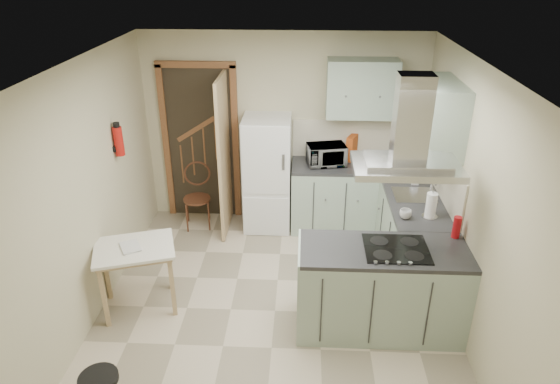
# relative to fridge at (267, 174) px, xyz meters

# --- Properties ---
(floor) EXTENTS (4.20, 4.20, 0.00)m
(floor) POSITION_rel_fridge_xyz_m (0.20, -1.80, -0.75)
(floor) COLOR beige
(floor) RESTS_ON ground
(ceiling) EXTENTS (4.20, 4.20, 0.00)m
(ceiling) POSITION_rel_fridge_xyz_m (0.20, -1.80, 1.75)
(ceiling) COLOR silver
(ceiling) RESTS_ON back_wall
(back_wall) EXTENTS (3.60, 0.00, 3.60)m
(back_wall) POSITION_rel_fridge_xyz_m (0.20, 0.30, 0.50)
(back_wall) COLOR #BEB593
(back_wall) RESTS_ON floor
(left_wall) EXTENTS (0.00, 4.20, 4.20)m
(left_wall) POSITION_rel_fridge_xyz_m (-1.60, -1.80, 0.50)
(left_wall) COLOR #BEB593
(left_wall) RESTS_ON floor
(right_wall) EXTENTS (0.00, 4.20, 4.20)m
(right_wall) POSITION_rel_fridge_xyz_m (2.00, -1.80, 0.50)
(right_wall) COLOR #BEB593
(right_wall) RESTS_ON floor
(doorway) EXTENTS (1.10, 0.12, 2.10)m
(doorway) POSITION_rel_fridge_xyz_m (-0.90, 0.27, 0.30)
(doorway) COLOR brown
(doorway) RESTS_ON floor
(fridge) EXTENTS (0.60, 0.60, 1.50)m
(fridge) POSITION_rel_fridge_xyz_m (0.00, 0.00, 0.00)
(fridge) COLOR white
(fridge) RESTS_ON floor
(counter_back) EXTENTS (1.08, 0.60, 0.90)m
(counter_back) POSITION_rel_fridge_xyz_m (0.86, 0.00, -0.30)
(counter_back) COLOR #9EB2A0
(counter_back) RESTS_ON floor
(counter_right) EXTENTS (0.60, 1.95, 0.90)m
(counter_right) POSITION_rel_fridge_xyz_m (1.70, -0.68, -0.30)
(counter_right) COLOR #9EB2A0
(counter_right) RESTS_ON floor
(splashback) EXTENTS (1.68, 0.02, 0.50)m
(splashback) POSITION_rel_fridge_xyz_m (1.16, 0.29, 0.40)
(splashback) COLOR beige
(splashback) RESTS_ON counter_back
(wall_cabinet_back) EXTENTS (0.85, 0.35, 0.70)m
(wall_cabinet_back) POSITION_rel_fridge_xyz_m (1.15, 0.12, 1.10)
(wall_cabinet_back) COLOR #9EB2A0
(wall_cabinet_back) RESTS_ON back_wall
(wall_cabinet_right) EXTENTS (0.35, 0.90, 0.70)m
(wall_cabinet_right) POSITION_rel_fridge_xyz_m (1.82, -0.95, 1.10)
(wall_cabinet_right) COLOR #9EB2A0
(wall_cabinet_right) RESTS_ON right_wall
(peninsula) EXTENTS (1.55, 0.65, 0.90)m
(peninsula) POSITION_rel_fridge_xyz_m (1.22, -1.98, -0.30)
(peninsula) COLOR #9EB2A0
(peninsula) RESTS_ON floor
(hob) EXTENTS (0.58, 0.50, 0.01)m
(hob) POSITION_rel_fridge_xyz_m (1.32, -1.98, 0.16)
(hob) COLOR black
(hob) RESTS_ON peninsula
(extractor_hood) EXTENTS (0.90, 0.55, 0.10)m
(extractor_hood) POSITION_rel_fridge_xyz_m (1.32, -1.98, 0.97)
(extractor_hood) COLOR silver
(extractor_hood) RESTS_ON ceiling
(sink) EXTENTS (0.45, 0.40, 0.01)m
(sink) POSITION_rel_fridge_xyz_m (1.70, -0.85, 0.16)
(sink) COLOR silver
(sink) RESTS_ON counter_right
(fire_extinguisher) EXTENTS (0.10, 0.10, 0.32)m
(fire_extinguisher) POSITION_rel_fridge_xyz_m (-1.54, -0.90, 0.75)
(fire_extinguisher) COLOR #B2140F
(fire_extinguisher) RESTS_ON left_wall
(drop_leaf_table) EXTENTS (0.91, 0.78, 0.72)m
(drop_leaf_table) POSITION_rel_fridge_xyz_m (-1.20, -1.78, -0.39)
(drop_leaf_table) COLOR tan
(drop_leaf_table) RESTS_ON floor
(bentwood_chair) EXTENTS (0.42, 0.42, 0.80)m
(bentwood_chair) POSITION_rel_fridge_xyz_m (-0.93, -0.08, -0.35)
(bentwood_chair) COLOR #4C3019
(bentwood_chair) RESTS_ON floor
(microwave) EXTENTS (0.53, 0.41, 0.26)m
(microwave) POSITION_rel_fridge_xyz_m (0.75, 0.00, 0.28)
(microwave) COLOR black
(microwave) RESTS_ON counter_back
(kettle) EXTENTS (0.17, 0.17, 0.20)m
(kettle) POSITION_rel_fridge_xyz_m (1.29, 0.03, 0.25)
(kettle) COLOR white
(kettle) RESTS_ON counter_back
(cereal_box) EXTENTS (0.17, 0.23, 0.32)m
(cereal_box) POSITION_rel_fridge_xyz_m (1.08, 0.18, 0.31)
(cereal_box) COLOR #C04A16
(cereal_box) RESTS_ON counter_back
(soap_bottle) EXTENTS (0.08, 0.08, 0.18)m
(soap_bottle) POSITION_rel_fridge_xyz_m (1.76, -0.54, 0.24)
(soap_bottle) COLOR silver
(soap_bottle) RESTS_ON counter_right
(paper_towel) EXTENTS (0.13, 0.13, 0.28)m
(paper_towel) POSITION_rel_fridge_xyz_m (1.76, -1.34, 0.29)
(paper_towel) COLOR white
(paper_towel) RESTS_ON counter_right
(cup) EXTENTS (0.12, 0.12, 0.09)m
(cup) POSITION_rel_fridge_xyz_m (1.51, -1.38, 0.20)
(cup) COLOR silver
(cup) RESTS_ON counter_right
(red_bottle) EXTENTS (0.09, 0.09, 0.22)m
(red_bottle) POSITION_rel_fridge_xyz_m (1.92, -1.74, 0.26)
(red_bottle) COLOR #B80F16
(red_bottle) RESTS_ON peninsula
(book) EXTENTS (0.27, 0.29, 0.11)m
(book) POSITION_rel_fridge_xyz_m (-1.30, -1.84, 0.02)
(book) COLOR #9D3D34
(book) RESTS_ON drop_leaf_table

